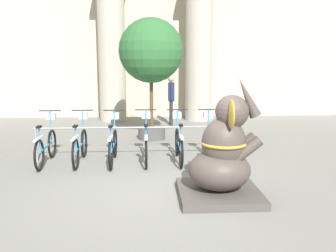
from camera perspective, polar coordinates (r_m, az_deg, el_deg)
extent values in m
plane|color=slate|center=(6.60, -0.20, -9.66)|extent=(60.00, 60.00, 0.00)
cube|color=#BCB29E|center=(14.83, -2.02, 13.05)|extent=(20.00, 0.20, 6.00)
cylinder|color=#ADA899|center=(13.86, -8.57, 11.08)|extent=(0.97, 0.97, 5.00)
cylinder|color=#ADA899|center=(13.94, 4.72, 11.15)|extent=(0.97, 0.97, 5.00)
cylinder|color=gray|center=(8.71, -19.45, -2.80)|extent=(0.05, 0.05, 0.75)
cylinder|color=gray|center=(8.53, 8.13, -2.59)|extent=(0.05, 0.05, 0.75)
cylinder|color=gray|center=(8.30, -5.85, -0.25)|extent=(4.21, 0.04, 0.04)
torus|color=black|center=(9.01, -17.25, -2.58)|extent=(0.05, 0.65, 0.65)
torus|color=black|center=(8.02, -19.05, -4.22)|extent=(0.05, 0.65, 0.65)
cube|color=#338CC6|center=(8.50, -18.11, -3.02)|extent=(0.04, 0.96, 0.04)
cube|color=silver|center=(7.94, -19.19, -1.82)|extent=(0.06, 0.54, 0.03)
cylinder|color=#338CC6|center=(8.05, -18.96, -2.17)|extent=(0.03, 0.03, 0.54)
cube|color=black|center=(8.00, -19.08, -0.13)|extent=(0.08, 0.18, 0.04)
cylinder|color=#338CC6|center=(8.90, -17.44, -0.21)|extent=(0.03, 0.03, 0.77)
cylinder|color=black|center=(8.84, -17.57, 2.24)|extent=(0.48, 0.03, 0.03)
cube|color=silver|center=(8.95, -17.36, 1.44)|extent=(0.20, 0.16, 0.14)
torus|color=black|center=(8.89, -12.68, -2.53)|extent=(0.05, 0.65, 0.65)
torus|color=black|center=(7.88, -13.91, -4.19)|extent=(0.05, 0.65, 0.65)
cube|color=#338CC6|center=(8.38, -13.27, -2.98)|extent=(0.04, 0.96, 0.04)
cube|color=silver|center=(7.81, -14.02, -1.76)|extent=(0.06, 0.54, 0.03)
cylinder|color=#338CC6|center=(7.92, -13.86, -2.11)|extent=(0.03, 0.03, 0.54)
cube|color=black|center=(7.86, -13.95, -0.04)|extent=(0.08, 0.18, 0.04)
cylinder|color=#338CC6|center=(8.78, -12.81, -0.13)|extent=(0.03, 0.03, 0.77)
cylinder|color=black|center=(8.72, -12.91, 2.36)|extent=(0.48, 0.03, 0.03)
cube|color=silver|center=(8.84, -12.77, 1.54)|extent=(0.20, 0.16, 0.14)
torus|color=black|center=(8.75, -8.06, -2.58)|extent=(0.05, 0.65, 0.65)
torus|color=black|center=(7.73, -8.71, -4.30)|extent=(0.05, 0.65, 0.65)
cube|color=#338CC6|center=(8.23, -8.37, -3.05)|extent=(0.04, 0.96, 0.04)
cube|color=silver|center=(7.65, -8.77, -1.81)|extent=(0.06, 0.54, 0.03)
cylinder|color=#338CC6|center=(7.76, -8.69, -2.17)|extent=(0.03, 0.03, 0.54)
cube|color=black|center=(7.71, -8.75, -0.06)|extent=(0.08, 0.18, 0.04)
cylinder|color=#338CC6|center=(8.64, -8.15, -0.15)|extent=(0.03, 0.03, 0.77)
cylinder|color=black|center=(8.58, -8.21, 2.38)|extent=(0.48, 0.03, 0.03)
cube|color=silver|center=(8.69, -8.13, 1.55)|extent=(0.20, 0.16, 0.14)
torus|color=black|center=(8.77, -3.33, -2.46)|extent=(0.05, 0.65, 0.65)
torus|color=black|center=(7.75, -3.33, -4.16)|extent=(0.05, 0.65, 0.65)
cube|color=#338CC6|center=(8.25, -3.33, -2.92)|extent=(0.04, 0.96, 0.04)
cube|color=silver|center=(7.67, -3.36, -1.68)|extent=(0.06, 0.54, 0.03)
cylinder|color=#338CC6|center=(7.78, -3.35, -2.04)|extent=(0.03, 0.03, 0.54)
cube|color=black|center=(7.73, -3.37, 0.07)|extent=(0.08, 0.18, 0.04)
cylinder|color=#338CC6|center=(8.66, -3.35, -0.04)|extent=(0.03, 0.03, 0.77)
cylinder|color=black|center=(8.60, -3.38, 2.49)|extent=(0.48, 0.03, 0.03)
cube|color=silver|center=(8.72, -3.37, 1.66)|extent=(0.20, 0.16, 0.14)
torus|color=black|center=(8.79, 1.38, -2.42)|extent=(0.05, 0.65, 0.65)
torus|color=black|center=(7.77, 2.01, -4.10)|extent=(0.05, 0.65, 0.65)
cube|color=#338CC6|center=(8.27, 1.68, -2.88)|extent=(0.04, 0.96, 0.04)
cube|color=silver|center=(7.69, 2.03, -1.64)|extent=(0.06, 0.54, 0.03)
cylinder|color=#338CC6|center=(7.80, 1.96, -1.99)|extent=(0.03, 0.03, 0.54)
cube|color=black|center=(7.75, 1.97, 0.11)|extent=(0.08, 0.18, 0.04)
cylinder|color=#338CC6|center=(8.68, 1.42, 0.00)|extent=(0.03, 0.03, 0.77)
cylinder|color=black|center=(8.62, 1.43, 2.52)|extent=(0.48, 0.03, 0.03)
cube|color=silver|center=(8.74, 1.37, 1.70)|extent=(0.20, 0.16, 0.14)
torus|color=black|center=(8.84, 6.07, -2.40)|extent=(0.05, 0.65, 0.65)
torus|color=black|center=(7.83, 7.31, -4.07)|extent=(0.05, 0.65, 0.65)
cube|color=#338CC6|center=(8.33, 6.66, -2.85)|extent=(0.04, 0.96, 0.04)
cube|color=silver|center=(7.76, 7.37, -1.62)|extent=(0.06, 0.54, 0.03)
cylinder|color=#338CC6|center=(7.87, 7.23, -1.97)|extent=(0.03, 0.03, 0.54)
cube|color=black|center=(7.81, 7.27, 0.12)|extent=(0.08, 0.18, 0.04)
cylinder|color=#338CC6|center=(8.73, 6.16, 0.01)|extent=(0.03, 0.03, 0.77)
cylinder|color=black|center=(8.67, 6.21, 2.51)|extent=(0.48, 0.03, 0.03)
cube|color=silver|center=(8.79, 6.09, 1.69)|extent=(0.20, 0.16, 0.14)
cube|color=#4C4742|center=(6.31, 7.75, -10.09)|extent=(1.32, 1.32, 0.13)
ellipsoid|color=#4C423D|center=(6.18, 7.83, -6.67)|extent=(1.02, 0.90, 0.66)
ellipsoid|color=#4C423D|center=(6.08, 8.49, -2.60)|extent=(0.72, 0.66, 0.84)
sphere|color=#4C423D|center=(6.02, 9.73, 2.15)|extent=(0.54, 0.54, 0.54)
ellipsoid|color=#B79333|center=(6.26, 8.54, 2.49)|extent=(0.08, 0.38, 0.45)
ellipsoid|color=#B79333|center=(5.74, 9.63, 1.78)|extent=(0.08, 0.38, 0.45)
cone|color=#4C423D|center=(6.05, 12.01, 4.32)|extent=(0.46, 0.19, 0.68)
cylinder|color=#4C423D|center=(6.32, 11.12, -3.04)|extent=(0.53, 0.18, 0.48)
cylinder|color=#4C423D|center=(6.04, 11.82, -3.67)|extent=(0.53, 0.18, 0.48)
torus|color=#B79333|center=(6.08, 8.49, -2.60)|extent=(0.74, 0.74, 0.05)
cylinder|color=#28282D|center=(12.96, 0.46, 2.04)|extent=(0.11, 0.11, 0.84)
cylinder|color=#28282D|center=(12.79, 0.51, 1.94)|extent=(0.11, 0.11, 0.84)
cube|color=#1E284C|center=(12.80, 0.49, 5.24)|extent=(0.20, 0.32, 0.63)
sphere|color=tan|center=(12.77, 0.49, 7.24)|extent=(0.23, 0.23, 0.23)
cylinder|color=#1E284C|center=(12.99, 0.43, 5.45)|extent=(0.07, 0.07, 0.56)
cylinder|color=#1E284C|center=(12.59, 0.55, 5.30)|extent=(0.07, 0.07, 0.56)
cylinder|color=#4C4C4C|center=(10.67, -2.50, -1.07)|extent=(0.77, 0.77, 0.34)
cylinder|color=brown|center=(10.54, -2.54, 3.64)|extent=(0.10, 0.10, 1.43)
sphere|color=#2D6633|center=(10.47, -2.60, 11.43)|extent=(1.78, 1.78, 1.78)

